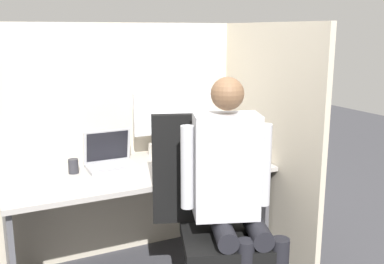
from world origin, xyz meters
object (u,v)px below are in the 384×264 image
Objects in this scene: office_chair at (210,215)px; coffee_mug at (221,143)px; person at (233,186)px; pen_cup at (73,166)px; monitor at (173,116)px; laptop at (110,160)px; carrot_toy at (194,169)px; paper_box at (174,150)px; stapler at (232,147)px.

coffee_mug is at bearing 56.54° from office_chair.
person is 1.02m from coffee_mug.
coffee_mug is 0.99× the size of pen_cup.
pen_cup is at bearing -172.54° from monitor.
carrot_toy is (0.44, -0.33, -0.03)m from laptop.
monitor reaches higher than carrot_toy.
laptop is at bearing -170.91° from paper_box.
coffee_mug is at bearing 63.88° from person.
pen_cup is at bearing 132.82° from office_chair.
laptop is (-0.48, -0.08, -0.24)m from monitor.
person reaches higher than carrot_toy.
person reaches higher than paper_box.
laptop is 0.88m from coffee_mug.
person is (0.06, -0.15, 0.21)m from office_chair.
laptop is at bearing -170.59° from monitor.
person is 15.26× the size of coffee_mug.
paper_box is 0.27× the size of office_chair.
pen_cup is (-0.61, 0.66, 0.18)m from office_chair.
coffee_mug reaches higher than paper_box.
person is (-0.06, -0.90, -0.22)m from monitor.
stapler is 0.11× the size of person.
monitor is at bearing 7.46° from pen_cup.
carrot_toy is (-0.04, -0.41, -0.26)m from monitor.
monitor reaches higher than pen_cup.
carrot_toy is at bearing -95.66° from paper_box.
pen_cup is (-0.24, -0.01, -0.00)m from laptop.
office_chair is 0.91m from pen_cup.
laptop is 2.10× the size of stapler.
stapler is at bearing -10.98° from paper_box.
carrot_toy is at bearing -37.11° from laptop.
coffee_mug is (0.45, 0.92, -0.03)m from person.
office_chair reaches higher than pen_cup.
coffee_mug is at bearing 5.63° from pen_cup.
office_chair reaches higher than carrot_toy.
pen_cup is (-0.68, 0.32, 0.02)m from carrot_toy.
monitor is at bearing 168.66° from stapler.
monitor is 0.93m from person.
person is at bearing -120.63° from stapler.
carrot_toy is (-0.47, -0.33, -0.01)m from stapler.
coffee_mug is at bearing 2.66° from paper_box.
laptop is 3.48× the size of coffee_mug.
carrot_toy is 0.09× the size of person.
office_chair is at bearing -98.57° from paper_box.
office_chair is (-0.07, -0.34, -0.16)m from carrot_toy.
laptop is 0.93m from person.
office_chair is 0.26m from person.
monitor is 0.87m from office_chair.
laptop is at bearing 142.89° from carrot_toy.
monitor is (-0.00, 0.00, 0.24)m from paper_box.
laptop is at bearing 117.22° from person.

